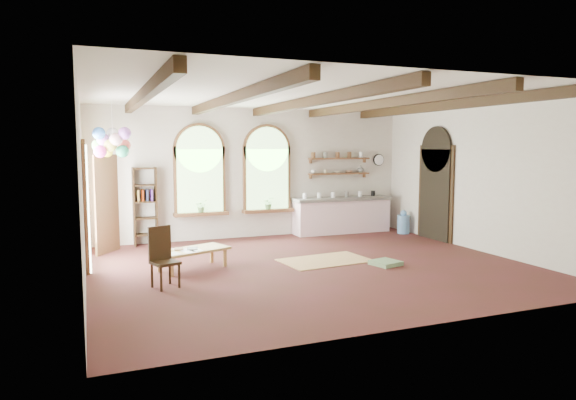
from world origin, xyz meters
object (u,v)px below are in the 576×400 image
coffee_table (193,251)px  side_chair (165,270)px  balloon_cluster (113,143)px  kitchen_counter (342,215)px

coffee_table → side_chair: (-0.66, -1.07, -0.05)m
side_chair → balloon_cluster: size_ratio=0.85×
kitchen_counter → side_chair: 6.29m
coffee_table → side_chair: bearing=-121.8°
balloon_cluster → kitchen_counter: bearing=9.0°
kitchen_counter → side_chair: bearing=-144.3°
side_chair → kitchen_counter: bearing=35.7°
side_chair → balloon_cluster: (-0.60, 2.77, 2.05)m
coffee_table → balloon_cluster: bearing=126.5°
kitchen_counter → side_chair: (-5.11, -3.67, -0.19)m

